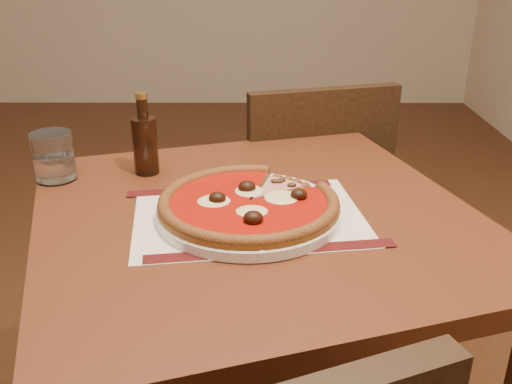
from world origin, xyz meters
TOP-DOWN VIEW (x-y plane):
  - table at (0.82, -0.60)m, footprint 1.00×1.00m
  - chair_far at (0.97, -0.02)m, footprint 0.51×0.51m
  - placemat at (0.81, -0.62)m, footprint 0.45×0.35m
  - plate at (0.81, -0.62)m, footprint 0.34×0.34m
  - pizza at (0.81, -0.62)m, footprint 0.33×0.33m
  - ham_slice at (0.87, -0.55)m, footprint 0.11×0.12m
  - water_glass at (0.39, -0.44)m, footprint 0.10×0.10m
  - bottle at (0.58, -0.40)m, footprint 0.05×0.05m

SIDE VIEW (x-z plane):
  - chair_far at x=0.97m, z-range 0.06..0.93m
  - table at x=0.82m, z-range 0.27..1.02m
  - placemat at x=0.81m, z-range 0.75..0.75m
  - plate at x=0.81m, z-range 0.75..0.77m
  - ham_slice at x=0.87m, z-range 0.77..0.79m
  - pizza at x=0.81m, z-range 0.76..0.80m
  - water_glass at x=0.39m, z-range 0.75..0.85m
  - bottle at x=0.58m, z-range 0.73..0.91m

